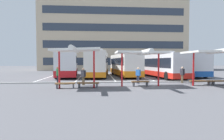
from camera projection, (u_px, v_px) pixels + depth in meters
ground_plane at (141, 84)px, 17.40m from camera, size 160.00×160.00×0.00m
terminal_building at (113, 32)px, 49.86m from camera, size 36.53×11.84×22.82m
coach_bus_0 at (68, 64)px, 26.64m from camera, size 3.64×10.85×3.77m
coach_bus_1 at (98, 64)px, 26.56m from camera, size 3.44×10.72×3.83m
coach_bus_2 at (124, 65)px, 27.43m from camera, size 3.27×11.71×3.57m
coach_bus_3 at (160, 65)px, 25.63m from camera, size 3.58×12.36×3.48m
coach_bus_4 at (185, 65)px, 27.45m from camera, size 2.69×10.11×3.56m
lane_stripe_0 at (48, 77)px, 25.29m from camera, size 0.16×14.00×0.01m
lane_stripe_1 at (80, 77)px, 25.62m from camera, size 0.16×14.00×0.01m
lane_stripe_2 at (112, 77)px, 25.95m from camera, size 0.16×14.00×0.01m
lane_stripe_3 at (142, 77)px, 26.28m from camera, size 0.16×14.00×0.01m
lane_stripe_4 at (172, 76)px, 26.61m from camera, size 0.16×14.00×0.01m
lane_stripe_5 at (201, 76)px, 26.93m from camera, size 0.16×14.00×0.01m
waiting_shelter_0 at (76, 51)px, 14.61m from camera, size 3.78×4.63×3.22m
bench_0 at (65, 84)px, 14.78m from camera, size 1.60×0.58×0.45m
bench_1 at (88, 84)px, 15.12m from camera, size 1.81×0.66×0.45m
waiting_shelter_1 at (141, 53)px, 15.72m from camera, size 4.22×4.70×3.07m
bench_2 at (140, 82)px, 16.10m from camera, size 1.55×0.55×0.45m
waiting_shelter_2 at (214, 52)px, 16.12m from camera, size 4.35×5.33×3.18m
bench_3 at (200, 82)px, 16.64m from camera, size 1.89×0.55×0.45m
bench_4 at (220, 82)px, 16.73m from camera, size 1.59×0.46×0.45m
platform_kerb at (138, 82)px, 18.94m from camera, size 44.00×0.24×0.12m
waiting_passenger_0 at (138, 74)px, 18.01m from camera, size 0.46×0.49×1.57m
waiting_passenger_1 at (83, 75)px, 16.74m from camera, size 0.47×0.48×1.56m
waiting_passenger_2 at (58, 74)px, 17.56m from camera, size 0.33×0.52×1.65m
waiting_passenger_3 at (182, 74)px, 18.52m from camera, size 0.28×0.50×1.64m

